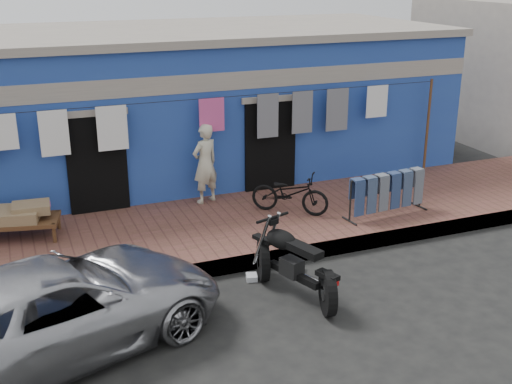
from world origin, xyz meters
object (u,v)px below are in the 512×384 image
at_px(bicycle, 290,189).
at_px(jeans_rack, 387,193).
at_px(car, 59,306).
at_px(motorcycle, 294,261).
at_px(charpoy, 11,223).
at_px(seated_person, 205,164).

xyz_separation_m(bicycle, jeans_rack, (1.64, -0.75, -0.06)).
distance_m(car, motorcycle, 3.36).
bearing_deg(jeans_rack, car, -161.89).
distance_m(bicycle, charpoy, 4.97).
bearing_deg(bicycle, jeans_rack, -74.96).
distance_m(seated_person, jeans_rack, 3.51).
bearing_deg(seated_person, charpoy, -14.03).
height_order(bicycle, charpoy, bicycle).
height_order(charpoy, jeans_rack, jeans_rack).
bearing_deg(bicycle, car, 161.25).
bearing_deg(car, charpoy, -11.21).
bearing_deg(motorcycle, bicycle, 48.12).
height_order(car, seated_person, seated_person).
distance_m(car, charpoy, 3.44).
relative_size(seated_person, motorcycle, 0.85).
xyz_separation_m(car, seated_person, (3.16, 3.90, 0.42)).
xyz_separation_m(car, charpoy, (-0.47, 3.41, -0.09)).
height_order(motorcycle, charpoy, motorcycle).
xyz_separation_m(seated_person, motorcycle, (0.19, -3.71, -0.47)).
bearing_deg(jeans_rack, motorcycle, -146.58).
xyz_separation_m(motorcycle, jeans_rack, (2.74, 1.81, 0.10)).
relative_size(car, charpoy, 2.43).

